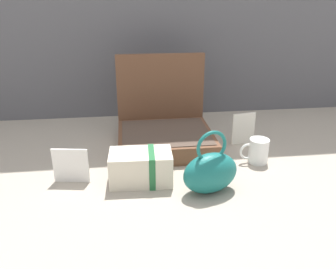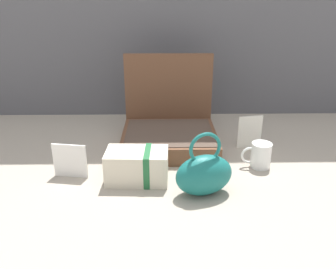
% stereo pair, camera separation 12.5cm
% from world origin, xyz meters
% --- Properties ---
extents(ground_plane, '(6.00, 6.00, 0.00)m').
position_xyz_m(ground_plane, '(0.00, 0.00, 0.00)').
color(ground_plane, '#9E9384').
extents(open_suitcase, '(0.38, 0.36, 0.36)m').
position_xyz_m(open_suitcase, '(0.02, 0.17, 0.07)').
color(open_suitcase, brown).
rests_on(open_suitcase, ground_plane).
extents(teal_pouch_handbag, '(0.21, 0.15, 0.21)m').
position_xyz_m(teal_pouch_handbag, '(0.12, -0.23, 0.07)').
color(teal_pouch_handbag, '#196B66').
rests_on(teal_pouch_handbag, ground_plane).
extents(cream_toiletry_bag, '(0.21, 0.13, 0.11)m').
position_xyz_m(cream_toiletry_bag, '(-0.10, -0.14, 0.05)').
color(cream_toiletry_bag, beige).
rests_on(cream_toiletry_bag, ground_plane).
extents(coffee_mug, '(0.11, 0.07, 0.09)m').
position_xyz_m(coffee_mug, '(0.34, -0.05, 0.05)').
color(coffee_mug, white).
rests_on(coffee_mug, ground_plane).
extents(info_card_left, '(0.12, 0.03, 0.12)m').
position_xyz_m(info_card_left, '(-0.33, -0.11, 0.06)').
color(info_card_left, white).
rests_on(info_card_left, ground_plane).
extents(poster_card_right, '(0.10, 0.02, 0.14)m').
position_xyz_m(poster_card_right, '(0.35, 0.13, 0.07)').
color(poster_card_right, white).
rests_on(poster_card_right, ground_plane).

